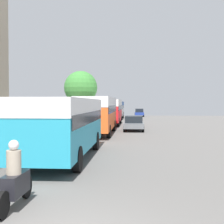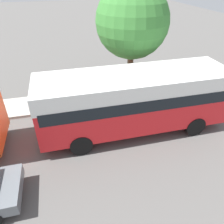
{
  "view_description": "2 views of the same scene",
  "coord_description": "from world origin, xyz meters",
  "views": [
    {
      "loc": [
        1.36,
        -5.42,
        2.65
      ],
      "look_at": [
        -0.9,
        26.23,
        1.72
      ],
      "focal_mm": 50.0,
      "sensor_mm": 36.0,
      "label": 1
    },
    {
      "loc": [
        6.91,
        28.37,
        6.92
      ],
      "look_at": [
        -1.13,
        30.41,
        1.51
      ],
      "focal_mm": 35.0,
      "sensor_mm": 36.0,
      "label": 2
    }
  ],
  "objects": [
    {
      "name": "street_tree",
      "position": [
        -5.21,
        32.6,
        4.51
      ],
      "size": [
        4.09,
        4.09,
        6.42
      ],
      "color": "brown",
      "rests_on": "sidewalk"
    },
    {
      "name": "bus_third_in_line",
      "position": [
        -1.6,
        31.63,
        1.97
      ],
      "size": [
        2.67,
        9.06,
        3.03
      ],
      "color": "red",
      "rests_on": "ground_plane"
    }
  ]
}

